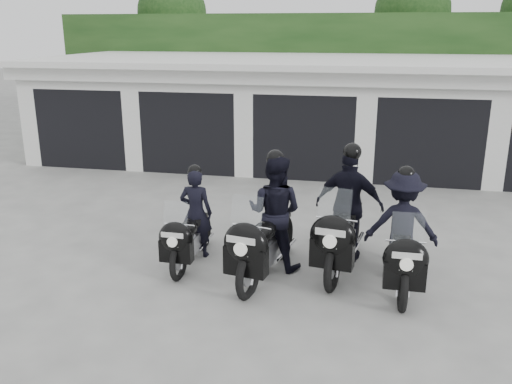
% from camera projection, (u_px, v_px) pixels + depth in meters
% --- Properties ---
extents(ground, '(80.00, 80.00, 0.00)m').
position_uv_depth(ground, '(262.00, 266.00, 9.02)').
color(ground, '#999994').
rests_on(ground, ground).
extents(garage_block, '(16.40, 6.80, 2.96)m').
position_uv_depth(garage_block, '(314.00, 111.00, 16.16)').
color(garage_block, white).
rests_on(garage_block, ground).
extents(background_vegetation, '(20.00, 3.90, 5.80)m').
position_uv_depth(background_vegetation, '(338.00, 57.00, 20.25)').
color(background_vegetation, '#163513').
rests_on(background_vegetation, ground).
extents(police_bike_a, '(0.59, 1.93, 1.68)m').
position_uv_depth(police_bike_a, '(191.00, 224.00, 9.04)').
color(police_bike_a, black).
rests_on(police_bike_a, ground).
extents(police_bike_b, '(1.10, 2.33, 2.04)m').
position_uv_depth(police_bike_b, '(270.00, 221.00, 8.61)').
color(police_bike_b, black).
rests_on(police_bike_b, ground).
extents(police_bike_c, '(1.23, 2.39, 2.09)m').
position_uv_depth(police_bike_c, '(347.00, 214.00, 8.87)').
color(police_bike_c, black).
rests_on(police_bike_c, ground).
extents(police_bike_d, '(1.13, 2.16, 1.88)m').
position_uv_depth(police_bike_d, '(402.00, 233.00, 8.27)').
color(police_bike_d, black).
rests_on(police_bike_d, ground).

